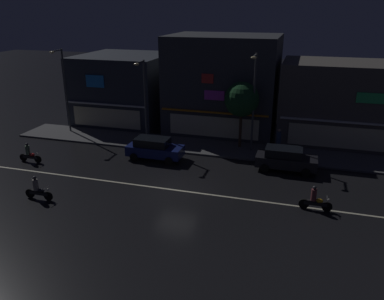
# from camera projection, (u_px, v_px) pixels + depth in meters

# --- Properties ---
(ground_plane) EXTENTS (140.00, 140.00, 0.00)m
(ground_plane) POSITION_uv_depth(u_px,v_px,m) (176.00, 190.00, 25.03)
(ground_plane) COLOR black
(lane_divider_stripe) EXTENTS (32.77, 0.16, 0.01)m
(lane_divider_stripe) POSITION_uv_depth(u_px,v_px,m) (176.00, 190.00, 25.03)
(lane_divider_stripe) COLOR beige
(lane_divider_stripe) RESTS_ON ground
(sidewalk_far) EXTENTS (34.49, 3.82, 0.14)m
(sidewalk_far) POSITION_uv_depth(u_px,v_px,m) (208.00, 147.00, 32.50)
(sidewalk_far) COLOR #4C4C4F
(sidewalk_far) RESTS_ON ground
(storefront_left_block) EXTENTS (9.89, 7.75, 8.78)m
(storefront_left_block) POSITION_uv_depth(u_px,v_px,m) (223.00, 84.00, 36.13)
(storefront_left_block) COLOR #383A3F
(storefront_left_block) RESTS_ON ground
(storefront_center_block) EXTENTS (8.59, 9.00, 6.64)m
(storefront_center_block) POSITION_uv_depth(u_px,v_px,m) (126.00, 88.00, 39.80)
(storefront_center_block) COLOR #2D333D
(storefront_center_block) RESTS_ON ground
(storefront_right_block) EXTENTS (9.91, 6.78, 6.84)m
(storefront_right_block) POSITION_uv_depth(u_px,v_px,m) (340.00, 102.00, 33.30)
(storefront_right_block) COLOR #56514C
(storefront_right_block) RESTS_ON ground
(streetlamp_west) EXTENTS (0.44, 1.64, 7.54)m
(streetlamp_west) POSITION_uv_depth(u_px,v_px,m) (64.00, 84.00, 34.83)
(streetlamp_west) COLOR #47494C
(streetlamp_west) RESTS_ON sidewalk_far
(streetlamp_mid) EXTENTS (0.44, 1.64, 7.04)m
(streetlamp_mid) POSITION_uv_depth(u_px,v_px,m) (144.00, 96.00, 31.52)
(streetlamp_mid) COLOR #47494C
(streetlamp_mid) RESTS_ON sidewalk_far
(streetlamp_east) EXTENTS (0.44, 1.64, 7.73)m
(streetlamp_east) POSITION_uv_depth(u_px,v_px,m) (254.00, 96.00, 29.95)
(streetlamp_east) COLOR #47494C
(streetlamp_east) RESTS_ON sidewalk_far
(pedestrian_on_sidewalk) EXTENTS (0.37, 0.37, 1.82)m
(pedestrian_on_sidewalk) POSITION_uv_depth(u_px,v_px,m) (278.00, 141.00, 31.25)
(pedestrian_on_sidewalk) COLOR #334766
(pedestrian_on_sidewalk) RESTS_ON sidewalk_far
(street_tree) EXTENTS (2.80, 2.80, 5.42)m
(street_tree) POSITION_uv_depth(u_px,v_px,m) (242.00, 100.00, 31.06)
(street_tree) COLOR #473323
(street_tree) RESTS_ON sidewalk_far
(parked_car_near_kerb) EXTENTS (4.30, 1.98, 1.67)m
(parked_car_near_kerb) POSITION_uv_depth(u_px,v_px,m) (154.00, 148.00, 29.92)
(parked_car_near_kerb) COLOR navy
(parked_car_near_kerb) RESTS_ON ground
(parked_car_trailing) EXTENTS (4.30, 1.98, 1.67)m
(parked_car_trailing) POSITION_uv_depth(u_px,v_px,m) (286.00, 159.00, 27.87)
(parked_car_trailing) COLOR black
(parked_car_trailing) RESTS_ON ground
(motorcycle_lead) EXTENTS (1.90, 0.60, 1.52)m
(motorcycle_lead) POSITION_uv_depth(u_px,v_px,m) (315.00, 200.00, 22.42)
(motorcycle_lead) COLOR black
(motorcycle_lead) RESTS_ON ground
(motorcycle_following) EXTENTS (1.90, 0.60, 1.52)m
(motorcycle_following) POSITION_uv_depth(u_px,v_px,m) (38.00, 190.00, 23.67)
(motorcycle_following) COLOR black
(motorcycle_following) RESTS_ON ground
(motorcycle_opposite_lane) EXTENTS (1.90, 0.60, 1.52)m
(motorcycle_opposite_lane) POSITION_uv_depth(u_px,v_px,m) (29.00, 154.00, 29.37)
(motorcycle_opposite_lane) COLOR black
(motorcycle_opposite_lane) RESTS_ON ground
(traffic_cone) EXTENTS (0.36, 0.36, 0.55)m
(traffic_cone) POSITION_uv_depth(u_px,v_px,m) (262.00, 163.00, 28.68)
(traffic_cone) COLOR orange
(traffic_cone) RESTS_ON ground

